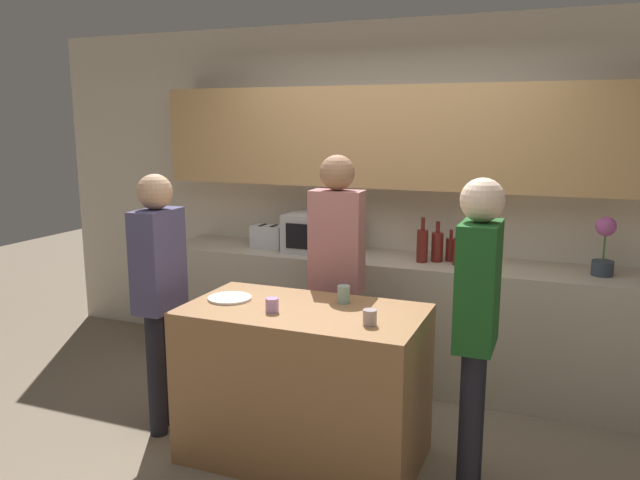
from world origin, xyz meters
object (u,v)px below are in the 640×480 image
object	(u,v)px
bottle_2	(451,249)
cup_1	(344,294)
microwave	(320,233)
cup_2	(370,317)
person_left	(337,261)
plate_on_island	(230,298)
bottle_1	(437,246)
toaster	(268,237)
person_center	(159,282)
potted_plant	(604,246)
person_right	(477,311)
bottle_0	(422,245)
bottle_3	(459,251)
cup_0	(272,305)

from	to	relation	value
bottle_2	cup_1	world-z (taller)	bottle_2
microwave	cup_2	xyz separation A→B (m)	(0.86, -1.45, -0.14)
person_left	cup_1	bearing A→B (deg)	111.99
bottle_2	plate_on_island	world-z (taller)	bottle_2
plate_on_island	cup_2	world-z (taller)	cup_2
bottle_1	plate_on_island	bearing A→B (deg)	-126.15
bottle_1	toaster	bearing A→B (deg)	-179.76
microwave	person_center	distance (m)	1.45
cup_1	bottle_1	bearing A→B (deg)	74.70
potted_plant	cup_1	xyz separation A→B (m)	(-1.41, -1.13, -0.18)
person_center	plate_on_island	bearing A→B (deg)	91.97
microwave	person_right	distance (m)	1.91
potted_plant	person_center	distance (m)	2.88
toaster	plate_on_island	size ratio (longest dim) A/B	1.00
cup_1	person_center	world-z (taller)	person_center
bottle_0	bottle_1	size ratio (longest dim) A/B	1.11
potted_plant	person_right	world-z (taller)	person_right
plate_on_island	bottle_2	bearing A→B (deg)	52.57
potted_plant	person_left	size ratio (longest dim) A/B	0.23
microwave	bottle_2	xyz separation A→B (m)	(1.00, 0.06, -0.06)
person_left	microwave	bearing A→B (deg)	-63.50
bottle_1	cup_2	xyz separation A→B (m)	(-0.05, -1.46, -0.11)
bottle_3	person_center	size ratio (longest dim) A/B	0.16
microwave	person_center	world-z (taller)	person_center
plate_on_island	bottle_3	bearing A→B (deg)	48.21
person_center	cup_0	bearing A→B (deg)	81.80
person_right	bottle_1	bearing A→B (deg)	19.53
microwave	bottle_3	distance (m)	1.08
cup_2	person_center	world-z (taller)	person_center
microwave	bottle_3	world-z (taller)	microwave
plate_on_island	person_right	size ratio (longest dim) A/B	0.16
bottle_0	cup_1	size ratio (longest dim) A/B	3.16
bottle_2	bottle_3	size ratio (longest dim) A/B	0.87
microwave	person_right	world-z (taller)	person_right
person_left	person_center	world-z (taller)	person_left
bottle_2	bottle_3	bearing A→B (deg)	-53.70
potted_plant	cup_2	bearing A→B (deg)	-128.37
cup_2	person_left	bearing A→B (deg)	121.45
cup_2	person_right	world-z (taller)	person_right
cup_2	person_center	xyz separation A→B (m)	(-1.39, 0.11, 0.03)
person_left	person_center	bearing A→B (deg)	32.27
microwave	person_left	world-z (taller)	person_left
cup_2	person_right	distance (m)	0.54
potted_plant	bottle_0	distance (m)	1.20
bottle_2	bottle_3	xyz separation A→B (m)	(0.08, -0.11, 0.01)
cup_0	person_right	size ratio (longest dim) A/B	0.05
microwave	plate_on_island	xyz separation A→B (m)	(-0.05, -1.31, -0.18)
person_left	toaster	bearing A→B (deg)	-42.36
bottle_0	plate_on_island	bearing A→B (deg)	-124.61
cup_2	person_center	distance (m)	1.40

